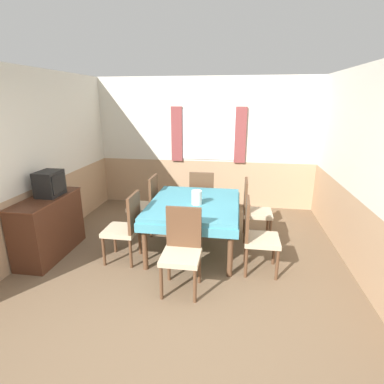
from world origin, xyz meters
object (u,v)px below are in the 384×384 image
object	(u,v)px
chair_right_far	(253,208)
sideboard	(49,226)
vase	(197,197)
dining_table	(194,209)
chair_left_near	(126,226)
tv	(50,184)
chair_right_near	(256,234)
chair_left_far	(147,203)
chair_head_near	(182,248)
chair_head_window	(202,196)

from	to	relation	value
chair_right_far	sideboard	world-z (taller)	chair_right_far
vase	dining_table	bearing A→B (deg)	117.96
chair_left_near	tv	xyz separation A→B (m)	(-1.12, 0.10, 0.52)
chair_right_near	chair_left_far	world-z (taller)	same
chair_left_near	chair_left_far	xyz separation A→B (m)	(0.00, 0.96, 0.00)
chair_right_far	vase	size ratio (longest dim) A/B	4.86
chair_head_near	chair_left_far	world-z (taller)	same
sideboard	chair_head_near	bearing A→B (deg)	-13.91
chair_left_near	chair_head_window	distance (m)	1.71
chair_head_near	chair_left_near	bearing A→B (deg)	-30.35
dining_table	chair_head_window	distance (m)	1.00
chair_right_near	dining_table	bearing A→B (deg)	-118.75
chair_left_near	chair_right_far	xyz separation A→B (m)	(1.74, 0.96, 0.00)
chair_right_near	tv	bearing A→B (deg)	-92.08
dining_table	tv	size ratio (longest dim) A/B	4.16
dining_table	chair_head_near	size ratio (longest dim) A/B	1.57
dining_table	chair_right_far	bearing A→B (deg)	28.75
chair_left_far	chair_head_near	bearing A→B (deg)	-149.28
chair_right_far	dining_table	bearing A→B (deg)	-61.25
chair_right_near	chair_right_far	distance (m)	0.96
dining_table	tv	distance (m)	2.07
sideboard	vase	distance (m)	2.15
dining_table	vase	world-z (taller)	vase
tv	chair_right_near	bearing A→B (deg)	-2.08
chair_right_near	chair_left_near	size ratio (longest dim) A/B	1.00
dining_table	chair_right_far	world-z (taller)	chair_right_far
dining_table	chair_left_near	bearing A→B (deg)	-151.25
chair_right_far	vase	world-z (taller)	chair_right_far
chair_head_near	tv	bearing A→B (deg)	-17.12
chair_head_near	tv	distance (m)	2.15
chair_head_near	chair_left_far	distance (m)	1.71
chair_head_window	sideboard	size ratio (longest dim) A/B	0.85
chair_left_near	chair_head_near	xyz separation A→B (m)	(0.87, -0.51, 0.00)
dining_table	tv	xyz separation A→B (m)	(-1.99, -0.37, 0.40)
chair_left_far	sideboard	bearing A→B (deg)	129.92
chair_right_near	chair_right_far	world-z (taller)	same
chair_head_near	chair_right_far	bearing A→B (deg)	-120.72
chair_head_window	chair_head_near	xyz separation A→B (m)	(0.00, -1.98, 0.00)
chair_right_near	chair_left_far	xyz separation A→B (m)	(-1.74, 0.96, 0.00)
chair_left_near	chair_right_far	distance (m)	1.99
chair_left_near	vase	xyz separation A→B (m)	(0.92, 0.39, 0.32)
chair_right_near	chair_right_far	xyz separation A→B (m)	(0.00, 0.96, 0.00)
chair_left_far	vase	xyz separation A→B (m)	(0.92, -0.57, 0.32)
tv	vase	distance (m)	2.07
chair_left_far	sideboard	xyz separation A→B (m)	(-1.15, -0.97, -0.08)
chair_left_near	chair_head_window	size ratio (longest dim) A/B	1.00
chair_left_far	chair_left_near	bearing A→B (deg)	-180.00
sideboard	vase	bearing A→B (deg)	10.87
chair_right_near	chair_left_far	distance (m)	1.99
chair_head_near	tv	xyz separation A→B (m)	(-1.99, 0.61, 0.52)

